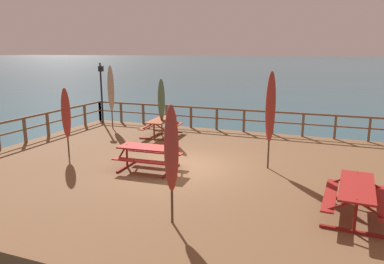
% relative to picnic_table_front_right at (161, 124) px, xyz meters
% --- Properties ---
extents(ground_plane, '(600.00, 600.00, 0.00)m').
position_rel_picnic_table_front_right_xyz_m(ground_plane, '(2.65, -3.91, -1.21)').
color(ground_plane, '#2D5B6B').
extents(wooden_deck, '(15.28, 12.46, 0.64)m').
position_rel_picnic_table_front_right_xyz_m(wooden_deck, '(2.65, -3.91, -0.88)').
color(wooden_deck, brown).
rests_on(wooden_deck, ground).
extents(railing_waterside_far, '(15.08, 0.10, 1.09)m').
position_rel_picnic_table_front_right_xyz_m(railing_waterside_far, '(2.65, 2.16, 0.16)').
color(railing_waterside_far, brown).
rests_on(railing_waterside_far, wooden_deck).
extents(railing_side_left, '(0.10, 12.26, 1.09)m').
position_rel_picnic_table_front_right_xyz_m(railing_side_left, '(-4.83, -3.91, 0.16)').
color(railing_side_left, brown).
rests_on(railing_side_left, wooden_deck).
extents(picnic_table_front_right, '(1.54, 2.17, 0.78)m').
position_rel_picnic_table_front_right_xyz_m(picnic_table_front_right, '(0.00, 0.00, 0.00)').
color(picnic_table_front_right, '#993819').
rests_on(picnic_table_front_right, wooden_deck).
extents(picnic_table_mid_centre, '(1.51, 2.27, 0.78)m').
position_rel_picnic_table_front_right_xyz_m(picnic_table_mid_centre, '(7.91, -5.92, 0.00)').
color(picnic_table_mid_centre, maroon).
rests_on(picnic_table_mid_centre, wooden_deck).
extents(picnic_table_mid_right, '(2.01, 1.50, 0.78)m').
position_rel_picnic_table_front_right_xyz_m(picnic_table_mid_right, '(1.74, -4.56, -0.00)').
color(picnic_table_mid_right, maroon).
rests_on(picnic_table_mid_right, wooden_deck).
extents(patio_umbrella_tall_back_right, '(0.32, 0.32, 2.60)m').
position_rel_picnic_table_front_right_xyz_m(patio_umbrella_tall_back_right, '(0.04, -0.03, 1.09)').
color(patio_umbrella_tall_back_right, '#4C3828').
rests_on(patio_umbrella_tall_back_right, wooden_deck).
extents(patio_umbrella_short_front, '(0.32, 0.32, 3.12)m').
position_rel_picnic_table_front_right_xyz_m(patio_umbrella_short_front, '(-3.03, 0.61, 1.42)').
color(patio_umbrella_short_front, '#4C3828').
rests_on(patio_umbrella_short_front, wooden_deck).
extents(patio_umbrella_short_mid, '(0.32, 0.32, 2.71)m').
position_rel_picnic_table_front_right_xyz_m(patio_umbrella_short_mid, '(4.04, -7.80, 1.16)').
color(patio_umbrella_short_mid, '#4C3828').
rests_on(patio_umbrella_short_mid, wooden_deck).
extents(patio_umbrella_tall_mid_left, '(0.32, 0.32, 3.20)m').
position_rel_picnic_table_front_right_xyz_m(patio_umbrella_tall_mid_left, '(5.38, -3.04, 1.47)').
color(patio_umbrella_tall_mid_left, '#4C3828').
rests_on(patio_umbrella_tall_mid_left, wooden_deck).
extents(patio_umbrella_short_back, '(0.32, 0.32, 2.54)m').
position_rel_picnic_table_front_right_xyz_m(patio_umbrella_short_back, '(-1.69, -4.32, 1.05)').
color(patio_umbrella_short_back, '#4C3828').
rests_on(patio_umbrella_short_back, wooden_deck).
extents(lamp_post_hooked, '(0.48, 0.58, 3.20)m').
position_rel_picnic_table_front_right_xyz_m(lamp_post_hooked, '(-4.16, 1.46, 1.55)').
color(lamp_post_hooked, black).
rests_on(lamp_post_hooked, wooden_deck).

